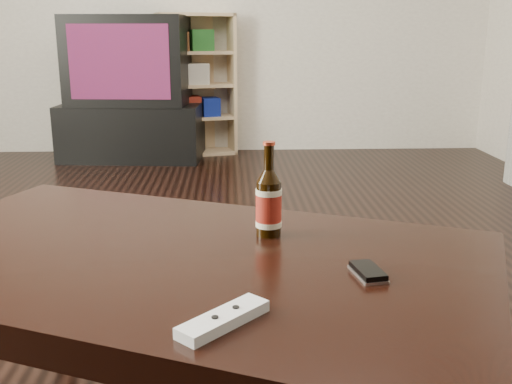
{
  "coord_description": "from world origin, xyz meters",
  "views": [
    {
      "loc": [
        0.36,
        -2.03,
        0.98
      ],
      "look_at": [
        0.42,
        -0.68,
        0.62
      ],
      "focal_mm": 42.0,
      "sensor_mm": 36.0,
      "label": 1
    }
  ],
  "objects_px": {
    "bookshelf": "(195,82)",
    "phone": "(368,272)",
    "coffee_table": "(176,281)",
    "beer_bottle": "(269,203)",
    "remote": "(224,319)",
    "tv_stand": "(132,132)",
    "tv": "(128,60)"
  },
  "relations": [
    {
      "from": "beer_bottle",
      "to": "coffee_table",
      "type": "bearing_deg",
      "value": -152.65
    },
    {
      "from": "coffee_table",
      "to": "beer_bottle",
      "type": "height_order",
      "value": "beer_bottle"
    },
    {
      "from": "tv_stand",
      "to": "beer_bottle",
      "type": "relative_size",
      "value": 4.8
    },
    {
      "from": "tv",
      "to": "bookshelf",
      "type": "bearing_deg",
      "value": 26.26
    },
    {
      "from": "bookshelf",
      "to": "phone",
      "type": "distance_m",
      "value": 3.85
    },
    {
      "from": "tv_stand",
      "to": "coffee_table",
      "type": "height_order",
      "value": "coffee_table"
    },
    {
      "from": "tv",
      "to": "coffee_table",
      "type": "relative_size",
      "value": 0.6
    },
    {
      "from": "beer_bottle",
      "to": "phone",
      "type": "height_order",
      "value": "beer_bottle"
    },
    {
      "from": "tv",
      "to": "remote",
      "type": "height_order",
      "value": "tv"
    },
    {
      "from": "beer_bottle",
      "to": "remote",
      "type": "bearing_deg",
      "value": -103.03
    },
    {
      "from": "tv_stand",
      "to": "bookshelf",
      "type": "bearing_deg",
      "value": 26.12
    },
    {
      "from": "beer_bottle",
      "to": "remote",
      "type": "distance_m",
      "value": 0.46
    },
    {
      "from": "phone",
      "to": "remote",
      "type": "bearing_deg",
      "value": -155.87
    },
    {
      "from": "bookshelf",
      "to": "coffee_table",
      "type": "relative_size",
      "value": 0.72
    },
    {
      "from": "bookshelf",
      "to": "phone",
      "type": "bearing_deg",
      "value": -96.57
    },
    {
      "from": "remote",
      "to": "beer_bottle",
      "type": "bearing_deg",
      "value": 121.22
    },
    {
      "from": "bookshelf",
      "to": "coffee_table",
      "type": "xyz_separation_m",
      "value": [
        0.15,
        -3.66,
        -0.14
      ]
    },
    {
      "from": "bookshelf",
      "to": "phone",
      "type": "height_order",
      "value": "bookshelf"
    },
    {
      "from": "tv_stand",
      "to": "phone",
      "type": "distance_m",
      "value": 3.78
    },
    {
      "from": "bookshelf",
      "to": "coffee_table",
      "type": "height_order",
      "value": "bookshelf"
    },
    {
      "from": "beer_bottle",
      "to": "remote",
      "type": "height_order",
      "value": "beer_bottle"
    },
    {
      "from": "tv_stand",
      "to": "tv",
      "type": "bearing_deg",
      "value": -90.0
    },
    {
      "from": "tv",
      "to": "coffee_table",
      "type": "distance_m",
      "value": 3.55
    },
    {
      "from": "remote",
      "to": "tv",
      "type": "bearing_deg",
      "value": 145.43
    },
    {
      "from": "coffee_table",
      "to": "phone",
      "type": "distance_m",
      "value": 0.43
    },
    {
      "from": "phone",
      "to": "remote",
      "type": "xyz_separation_m",
      "value": [
        -0.29,
        -0.19,
        0.0
      ]
    },
    {
      "from": "phone",
      "to": "tv",
      "type": "bearing_deg",
      "value": 96.05
    },
    {
      "from": "tv",
      "to": "bookshelf",
      "type": "xyz_separation_m",
      "value": [
        0.49,
        0.19,
        -0.18
      ]
    },
    {
      "from": "tv",
      "to": "beer_bottle",
      "type": "relative_size",
      "value": 4.13
    },
    {
      "from": "tv",
      "to": "remote",
      "type": "xyz_separation_m",
      "value": [
        0.75,
        -3.81,
        -0.25
      ]
    },
    {
      "from": "phone",
      "to": "remote",
      "type": "height_order",
      "value": "remote"
    },
    {
      "from": "bookshelf",
      "to": "tv_stand",
      "type": "bearing_deg",
      "value": -173.55
    }
  ]
}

